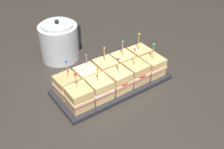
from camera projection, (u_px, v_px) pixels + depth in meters
name	position (u px, v px, depth m)	size (l,w,h in m)	color
ground_plane	(112.00, 86.00, 1.22)	(6.00, 6.00, 0.00)	#2D2823
serving_platter	(112.00, 84.00, 1.21)	(0.50, 0.22, 0.02)	#232328
sandwich_front_far_left	(79.00, 97.00, 1.07)	(0.09, 0.09, 0.16)	tan
sandwich_front_left	(100.00, 89.00, 1.11)	(0.09, 0.09, 0.15)	tan
sandwich_front_center	(118.00, 81.00, 1.15)	(0.09, 0.09, 0.15)	tan
sandwich_front_right	(136.00, 73.00, 1.20)	(0.09, 0.09, 0.16)	tan
sandwich_front_far_right	(153.00, 66.00, 1.24)	(0.09, 0.09, 0.16)	tan
sandwich_back_far_left	(67.00, 85.00, 1.13)	(0.09, 0.09, 0.16)	tan
sandwich_back_left	(87.00, 77.00, 1.17)	(0.09, 0.09, 0.15)	beige
sandwich_back_center	(105.00, 70.00, 1.21)	(0.09, 0.09, 0.15)	tan
sandwich_back_right	(123.00, 63.00, 1.26)	(0.09, 0.09, 0.16)	tan
sandwich_back_far_right	(139.00, 56.00, 1.30)	(0.09, 0.09, 0.16)	tan
kettle_steel	(59.00, 41.00, 1.35)	(0.21, 0.19, 0.20)	#B7BABF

